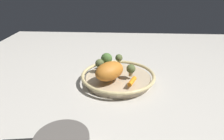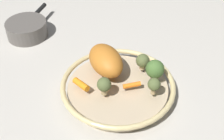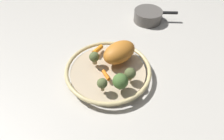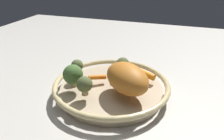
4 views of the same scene
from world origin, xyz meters
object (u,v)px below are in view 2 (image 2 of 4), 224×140
object	(u,v)px
roast_chicken_piece	(106,60)
saucepan	(27,29)
serving_bowl	(118,88)
broccoli_floret_mid	(155,69)
baby_carrot_left	(81,84)
broccoli_floret_small	(154,85)
broccoli_floret_large	(104,85)
baby_carrot_near_rim	(132,86)
broccoli_floret_edge	(143,61)

from	to	relation	value
roast_chicken_piece	saucepan	xyz separation A→B (m)	(0.38, -0.11, -0.05)
serving_bowl	broccoli_floret_mid	xyz separation A→B (m)	(-0.09, -0.06, 0.06)
baby_carrot_left	saucepan	size ratio (longest dim) A/B	0.25
roast_chicken_piece	broccoli_floret_small	size ratio (longest dim) A/B	2.66
serving_bowl	broccoli_floret_large	distance (m)	0.08
broccoli_floret_small	saucepan	bearing A→B (deg)	-14.53
broccoli_floret_mid	baby_carrot_near_rim	bearing A→B (deg)	53.19
broccoli_floret_small	broccoli_floret_mid	bearing A→B (deg)	-73.44
broccoli_floret_large	saucepan	distance (m)	0.47
baby_carrot_left	roast_chicken_piece	bearing A→B (deg)	-109.35
serving_bowl	broccoli_floret_small	distance (m)	0.12
roast_chicken_piece	broccoli_floret_small	xyz separation A→B (m)	(-0.17, 0.04, -0.00)
serving_bowl	roast_chicken_piece	bearing A→B (deg)	-32.53
serving_bowl	broccoli_floret_mid	world-z (taller)	broccoli_floret_mid
broccoli_floret_mid	broccoli_floret_edge	bearing A→B (deg)	-31.24
baby_carrot_left	saucepan	world-z (taller)	baby_carrot_left
baby_carrot_near_rim	broccoli_floret_mid	bearing A→B (deg)	-126.81
baby_carrot_left	broccoli_floret_edge	distance (m)	0.21
broccoli_floret_edge	saucepan	size ratio (longest dim) A/B	0.23
roast_chicken_piece	broccoli_floret_large	size ratio (longest dim) A/B	2.63
baby_carrot_near_rim	broccoli_floret_small	distance (m)	0.07
baby_carrot_near_rim	baby_carrot_left	bearing A→B (deg)	23.67
baby_carrot_near_rim	broccoli_floret_mid	size ratio (longest dim) A/B	0.79
baby_carrot_left	saucepan	distance (m)	0.41
roast_chicken_piece	broccoli_floret_small	world-z (taller)	roast_chicken_piece
serving_bowl	baby_carrot_left	bearing A→B (deg)	34.13
roast_chicken_piece	baby_carrot_near_rim	bearing A→B (deg)	159.22
baby_carrot_left	saucepan	xyz separation A→B (m)	(0.35, -0.21, -0.02)
roast_chicken_piece	broccoli_floret_mid	distance (m)	0.15
serving_bowl	roast_chicken_piece	distance (m)	0.09
serving_bowl	baby_carrot_left	distance (m)	0.11
baby_carrot_left	broccoli_floret_mid	bearing A→B (deg)	-146.14
serving_bowl	roast_chicken_piece	xyz separation A→B (m)	(0.06, -0.04, 0.06)
broccoli_floret_small	broccoli_floret_mid	distance (m)	0.06
serving_bowl	broccoli_floret_large	xyz separation A→B (m)	(0.02, 0.06, 0.05)
baby_carrot_left	broccoli_floret_large	world-z (taller)	broccoli_floret_large
broccoli_floret_small	saucepan	size ratio (longest dim) A/B	0.24
baby_carrot_near_rim	broccoli_floret_large	distance (m)	0.09
broccoli_floret_large	broccoli_floret_small	world-z (taller)	same
broccoli_floret_edge	broccoli_floret_small	bearing A→B (deg)	126.42
broccoli_floret_edge	baby_carrot_near_rim	bearing A→B (deg)	90.70
serving_bowl	broccoli_floret_small	bearing A→B (deg)	-179.91
baby_carrot_left	broccoli_floret_large	distance (m)	0.08
roast_chicken_piece	baby_carrot_left	xyz separation A→B (m)	(0.03, 0.10, -0.03)
baby_carrot_near_rim	serving_bowl	bearing A→B (deg)	-2.91
broccoli_floret_mid	saucepan	xyz separation A→B (m)	(0.53, -0.08, -0.05)
broccoli_floret_edge	saucepan	bearing A→B (deg)	-6.16
serving_bowl	broccoli_floret_mid	distance (m)	0.13
roast_chicken_piece	baby_carrot_near_rim	distance (m)	0.11
roast_chicken_piece	baby_carrot_near_rim	size ratio (longest dim) A/B	2.78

